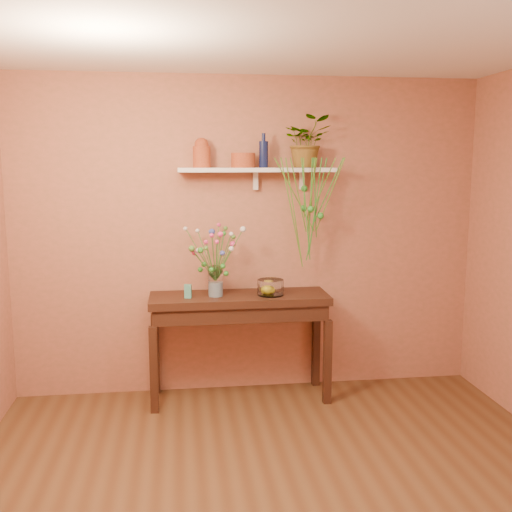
# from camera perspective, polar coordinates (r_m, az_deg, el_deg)

# --- Properties ---
(room) EXTENTS (4.04, 4.04, 2.70)m
(room) POSITION_cam_1_polar(r_m,az_deg,el_deg) (3.13, 3.73, -2.62)
(room) COLOR brown
(room) RESTS_ON ground
(sideboard) EXTENTS (1.48, 0.47, 0.90)m
(sideboard) POSITION_cam_1_polar(r_m,az_deg,el_deg) (4.92, -1.62, -5.24)
(sideboard) COLOR #371E13
(sideboard) RESTS_ON ground
(wall_shelf) EXTENTS (1.30, 0.24, 0.19)m
(wall_shelf) POSITION_cam_1_polar(r_m,az_deg,el_deg) (4.92, 0.20, 8.28)
(wall_shelf) COLOR white
(wall_shelf) RESTS_ON room
(terracotta_jug) EXTENTS (0.19, 0.19, 0.24)m
(terracotta_jug) POSITION_cam_1_polar(r_m,az_deg,el_deg) (4.89, -5.27, 9.84)
(terracotta_jug) COLOR #A54129
(terracotta_jug) RESTS_ON wall_shelf
(terracotta_pot) EXTENTS (0.22, 0.22, 0.12)m
(terracotta_pot) POSITION_cam_1_polar(r_m,az_deg,el_deg) (4.88, -1.25, 9.24)
(terracotta_pot) COLOR #A54129
(terracotta_pot) RESTS_ON wall_shelf
(blue_bottle) EXTENTS (0.09, 0.09, 0.28)m
(blue_bottle) POSITION_cam_1_polar(r_m,az_deg,el_deg) (4.90, 0.74, 9.86)
(blue_bottle) COLOR #0F163C
(blue_bottle) RESTS_ON wall_shelf
(spider_plant) EXTENTS (0.40, 0.35, 0.43)m
(spider_plant) POSITION_cam_1_polar(r_m,az_deg,el_deg) (5.00, 4.94, 10.95)
(spider_plant) COLOR #2D7E27
(spider_plant) RESTS_ON wall_shelf
(plant_fronds) EXTENTS (0.54, 0.37, 0.91)m
(plant_fronds) POSITION_cam_1_polar(r_m,az_deg,el_deg) (4.86, 5.19, 5.14)
(plant_fronds) COLOR #2D7E27
(plant_fronds) RESTS_ON wall_shelf
(glass_vase) EXTENTS (0.12, 0.12, 0.25)m
(glass_vase) POSITION_cam_1_polar(r_m,az_deg,el_deg) (4.83, -3.93, -2.67)
(glass_vase) COLOR white
(glass_vase) RESTS_ON sideboard
(bouquet) EXTENTS (0.50, 0.43, 0.45)m
(bouquet) POSITION_cam_1_polar(r_m,az_deg,el_deg) (4.78, -4.00, 0.71)
(bouquet) COLOR #386B28
(bouquet) RESTS_ON glass_vase
(glass_bowl) EXTENTS (0.22, 0.22, 0.13)m
(glass_bowl) POSITION_cam_1_polar(r_m,az_deg,el_deg) (4.87, 1.41, -3.11)
(glass_bowl) COLOR white
(glass_bowl) RESTS_ON sideboard
(lemon) EXTENTS (0.08, 0.08, 0.08)m
(lemon) POSITION_cam_1_polar(r_m,az_deg,el_deg) (4.88, 1.24, -3.24)
(lemon) COLOR yellow
(lemon) RESTS_ON glass_bowl
(carton) EXTENTS (0.06, 0.05, 0.11)m
(carton) POSITION_cam_1_polar(r_m,az_deg,el_deg) (4.80, -6.60, -3.41)
(carton) COLOR #366889
(carton) RESTS_ON sideboard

